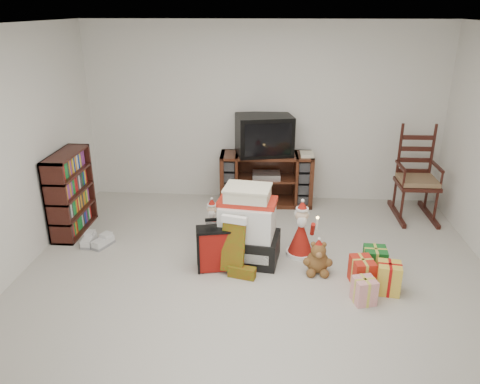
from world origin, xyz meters
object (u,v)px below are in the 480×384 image
rocking_chair (415,184)px  santa_figurine (301,234)px  gift_pile (247,229)px  red_suitcase (215,249)px  bookshelf (71,194)px  sneaker_pair (96,241)px  gift_cluster (372,276)px  crt_television (264,135)px  tv_stand (266,179)px  mrs_claus_figurine (212,224)px  teddy_bear (318,259)px

rocking_chair → santa_figurine: bearing=-142.4°
gift_pile → red_suitcase: size_ratio=1.52×
bookshelf → sneaker_pair: (0.41, -0.38, -0.44)m
gift_pile → gift_cluster: 1.38m
gift_pile → sneaker_pair: 1.85m
gift_pile → sneaker_pair: size_ratio=2.36×
bookshelf → crt_television: (2.35, 1.07, 0.52)m
tv_stand → crt_television: 0.64m
gift_pile → mrs_claus_figurine: size_ratio=1.61×
teddy_bear → sneaker_pair: bearing=170.7°
red_suitcase → mrs_claus_figurine: 0.70m
mrs_claus_figurine → sneaker_pair: mrs_claus_figurine is taller
rocking_chair → santa_figurine: rocking_chair is taller
red_suitcase → sneaker_pair: (-1.48, 0.42, -0.19)m
tv_stand → sneaker_pair: bearing=-146.4°
rocking_chair → crt_television: (-2.04, 0.25, 0.57)m
bookshelf → santa_figurine: (2.82, -0.43, -0.23)m
mrs_claus_figurine → rocking_chair: bearing=19.6°
red_suitcase → gift_cluster: size_ratio=0.71×
santa_figurine → mrs_claus_figurine: bearing=163.3°
tv_stand → gift_cluster: size_ratio=1.65×
rocking_chair → sneaker_pair: (-3.98, -1.20, -0.38)m
gift_cluster → rocking_chair: bearing=64.4°
rocking_chair → gift_pile: size_ratio=1.48×
gift_cluster → teddy_bear: bearing=155.3°
rocking_chair → gift_pile: (-2.17, -1.41, -0.06)m
red_suitcase → santa_figurine: size_ratio=0.84×
mrs_claus_figurine → crt_television: (0.58, 1.18, 0.80)m
bookshelf → mrs_claus_figurine: size_ratio=1.92×
santa_figurine → crt_television: size_ratio=0.80×
crt_television → rocking_chair: bearing=-20.0°
bookshelf → red_suitcase: 2.07m
gift_pile → crt_television: (0.13, 1.66, 0.63)m
bookshelf → tv_stand: bearing=23.8°
tv_stand → gift_cluster: 2.39m
rocking_chair → gift_pile: rocking_chair is taller
santa_figurine → tv_stand: bearing=106.0°
rocking_chair → gift_pile: bearing=-147.8°
red_suitcase → mrs_claus_figurine: red_suitcase is taller
tv_stand → teddy_bear: tv_stand is taller
bookshelf → crt_television: size_ratio=1.22×
rocking_chair → sneaker_pair: size_ratio=3.50×
mrs_claus_figurine → crt_television: bearing=63.9°
red_suitcase → sneaker_pair: red_suitcase is taller
red_suitcase → tv_stand: bearing=63.5°
red_suitcase → crt_television: 2.08m
bookshelf → rocking_chair: size_ratio=0.80×
gift_pile → crt_television: 1.78m
red_suitcase → mrs_claus_figurine: (-0.12, 0.69, -0.04)m
bookshelf → red_suitcase: size_ratio=1.81×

